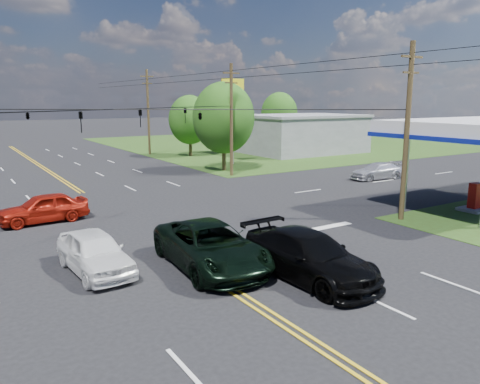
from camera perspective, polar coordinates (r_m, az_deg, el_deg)
ground at (r=27.39m, az=-14.59°, el=-2.94°), size 280.00×280.00×0.00m
grass_ne at (r=71.97m, az=4.42°, el=5.97°), size 46.00×48.00×0.03m
stop_bar at (r=22.64m, az=4.11°, el=-5.57°), size 10.00×0.50×0.02m
retail_ne at (r=59.32m, az=7.54°, el=6.93°), size 14.00×10.00×4.40m
pole_se at (r=26.64m, az=19.69°, el=7.10°), size 1.60×0.28×9.50m
pole_ne at (r=40.30m, az=-1.06°, el=8.91°), size 1.60×0.28×9.50m
pole_right_far at (r=57.37m, az=-11.13°, el=9.64°), size 1.60×0.28×10.00m
span_wire_signals at (r=26.61m, az=-15.23°, el=9.69°), size 26.00×18.00×1.13m
power_lines at (r=24.79m, az=-14.12°, el=15.69°), size 26.04×100.00×0.64m
tree_right_a at (r=43.38m, az=-2.01°, el=9.01°), size 5.70×5.70×8.18m
tree_right_b at (r=55.15m, az=-6.13°, el=8.74°), size 4.94×4.94×7.09m
tree_far_r at (r=69.51m, az=4.81°, el=9.53°), size 5.32×5.32×7.63m
pickup_dkgreen at (r=18.50m, az=-3.59°, el=-6.58°), size 3.35×6.50×1.75m
suv_black at (r=17.56m, az=8.41°, el=-7.72°), size 2.73×6.07×1.73m
pickup_white at (r=18.84m, az=-17.30°, el=-7.01°), size 2.19×4.80×1.60m
sedan_red at (r=27.32m, az=-22.85°, el=-1.81°), size 4.71×2.11×1.57m
sedan_far at (r=40.55m, az=16.33°, el=2.47°), size 4.89×2.47×1.36m
polesign_ne at (r=47.72m, az=-0.90°, el=11.49°), size 2.37×0.59×8.58m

